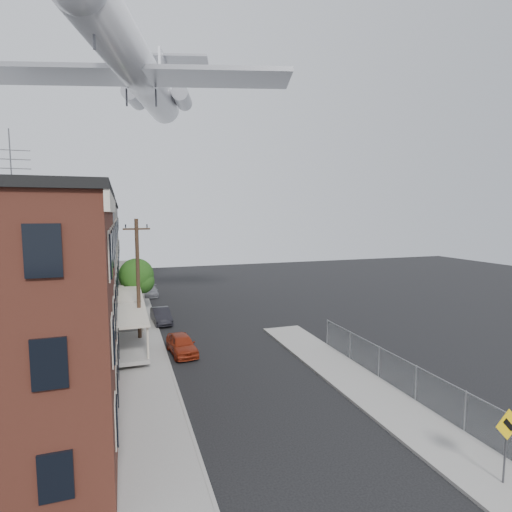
{
  "coord_description": "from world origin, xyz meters",
  "views": [
    {
      "loc": [
        -6.58,
        -10.44,
        9.35
      ],
      "look_at": [
        -0.14,
        8.64,
        7.2
      ],
      "focal_mm": 28.0,
      "sensor_mm": 36.0,
      "label": 1
    }
  ],
  "objects_px": {
    "car_far": "(151,291)",
    "airplane": "(139,71)",
    "street_tree": "(138,277)",
    "car_near": "(182,344)",
    "car_mid": "(161,316)",
    "warning_sign": "(507,435)",
    "utility_pole": "(138,281)"
  },
  "relations": [
    {
      "from": "airplane",
      "to": "car_far",
      "type": "bearing_deg",
      "value": 83.78
    },
    {
      "from": "utility_pole",
      "to": "warning_sign",
      "type": "bearing_deg",
      "value": -59.52
    },
    {
      "from": "car_near",
      "to": "car_mid",
      "type": "distance_m",
      "value": 8.15
    },
    {
      "from": "warning_sign",
      "to": "airplane",
      "type": "height_order",
      "value": "airplane"
    },
    {
      "from": "utility_pole",
      "to": "street_tree",
      "type": "xyz_separation_m",
      "value": [
        0.33,
        9.92,
        -1.22
      ]
    },
    {
      "from": "street_tree",
      "to": "car_near",
      "type": "distance_m",
      "value": 12.8
    },
    {
      "from": "car_near",
      "to": "car_far",
      "type": "bearing_deg",
      "value": 86.24
    },
    {
      "from": "car_mid",
      "to": "warning_sign",
      "type": "bearing_deg",
      "value": -73.12
    },
    {
      "from": "airplane",
      "to": "car_near",
      "type": "bearing_deg",
      "value": -80.24
    },
    {
      "from": "street_tree",
      "to": "airplane",
      "type": "bearing_deg",
      "value": -76.92
    },
    {
      "from": "warning_sign",
      "to": "airplane",
      "type": "bearing_deg",
      "value": 111.24
    },
    {
      "from": "car_near",
      "to": "car_far",
      "type": "relative_size",
      "value": 1.04
    },
    {
      "from": "street_tree",
      "to": "car_near",
      "type": "xyz_separation_m",
      "value": [
        2.26,
        -12.28,
        -2.78
      ]
    },
    {
      "from": "utility_pole",
      "to": "airplane",
      "type": "height_order",
      "value": "airplane"
    },
    {
      "from": "warning_sign",
      "to": "car_near",
      "type": "xyz_separation_m",
      "value": [
        -8.61,
        16.67,
        -1.22
      ]
    },
    {
      "from": "street_tree",
      "to": "car_near",
      "type": "bearing_deg",
      "value": -79.58
    },
    {
      "from": "utility_pole",
      "to": "car_far",
      "type": "relative_size",
      "value": 2.39
    },
    {
      "from": "car_far",
      "to": "car_near",
      "type": "bearing_deg",
      "value": -86.16
    },
    {
      "from": "car_near",
      "to": "car_mid",
      "type": "bearing_deg",
      "value": 88.69
    },
    {
      "from": "warning_sign",
      "to": "street_tree",
      "type": "xyz_separation_m",
      "value": [
        -10.87,
        28.95,
        1.57
      ]
    },
    {
      "from": "utility_pole",
      "to": "airplane",
      "type": "relative_size",
      "value": 0.32
    },
    {
      "from": "utility_pole",
      "to": "car_near",
      "type": "bearing_deg",
      "value": -42.37
    },
    {
      "from": "car_near",
      "to": "car_mid",
      "type": "height_order",
      "value": "car_near"
    },
    {
      "from": "warning_sign",
      "to": "car_mid",
      "type": "bearing_deg",
      "value": 110.36
    },
    {
      "from": "street_tree",
      "to": "car_mid",
      "type": "xyz_separation_m",
      "value": [
        1.67,
        -4.16,
        -2.8
      ]
    },
    {
      "from": "street_tree",
      "to": "car_mid",
      "type": "distance_m",
      "value": 5.28
    },
    {
      "from": "car_far",
      "to": "airplane",
      "type": "xyz_separation_m",
      "value": [
        -1.11,
        -10.15,
        20.58
      ]
    },
    {
      "from": "utility_pole",
      "to": "car_far",
      "type": "distance_m",
      "value": 18.23
    },
    {
      "from": "warning_sign",
      "to": "car_far",
      "type": "height_order",
      "value": "warning_sign"
    },
    {
      "from": "warning_sign",
      "to": "car_near",
      "type": "height_order",
      "value": "warning_sign"
    },
    {
      "from": "car_near",
      "to": "airplane",
      "type": "height_order",
      "value": "airplane"
    },
    {
      "from": "warning_sign",
      "to": "street_tree",
      "type": "height_order",
      "value": "street_tree"
    }
  ]
}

